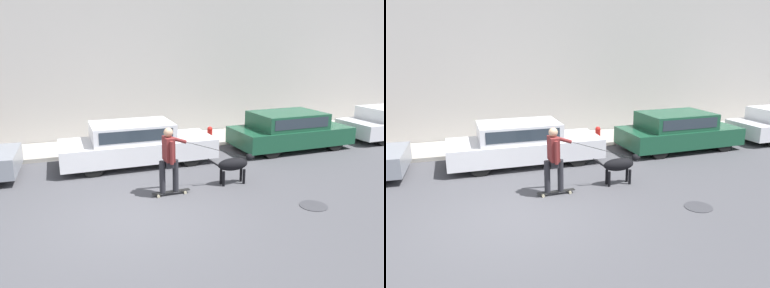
{
  "view_description": "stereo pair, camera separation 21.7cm",
  "coord_description": "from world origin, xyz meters",
  "views": [
    {
      "loc": [
        -1.23,
        -7.08,
        3.4
      ],
      "look_at": [
        1.91,
        1.78,
        0.95
      ],
      "focal_mm": 35.0,
      "sensor_mm": 36.0,
      "label": 1
    },
    {
      "loc": [
        -1.03,
        -7.15,
        3.4
      ],
      "look_at": [
        1.91,
        1.78,
        0.95
      ],
      "focal_mm": 35.0,
      "sensor_mm": 36.0,
      "label": 2
    }
  ],
  "objects": [
    {
      "name": "fire_hydrant",
      "position": [
        3.49,
        4.41,
        0.41
      ],
      "size": [
        0.18,
        0.18,
        0.78
      ],
      "color": "red",
      "rests_on": "ground_plane"
    },
    {
      "name": "parked_car_2",
      "position": [
        6.07,
        3.57,
        0.63
      ],
      "size": [
        4.05,
        1.96,
        1.26
      ],
      "rotation": [
        0.0,
        0.0,
        0.03
      ],
      "color": "black",
      "rests_on": "ground_plane"
    },
    {
      "name": "dog",
      "position": [
        2.78,
        1.07,
        0.51
      ],
      "size": [
        1.27,
        0.33,
        0.75
      ],
      "rotation": [
        0.0,
        0.0,
        -0.02
      ],
      "color": "black",
      "rests_on": "ground_plane"
    },
    {
      "name": "skateboarder",
      "position": [
        1.04,
        0.89,
        0.93
      ],
      "size": [
        2.6,
        0.58,
        1.63
      ],
      "rotation": [
        0.0,
        0.0,
        0.02
      ],
      "color": "beige",
      "rests_on": "ground_plane"
    },
    {
      "name": "parked_car_1",
      "position": [
        0.8,
        3.57,
        0.61
      ],
      "size": [
        4.5,
        1.75,
        1.26
      ],
      "rotation": [
        0.0,
        0.0,
        0.01
      ],
      "color": "black",
      "rests_on": "ground_plane"
    },
    {
      "name": "ground_plane",
      "position": [
        0.0,
        0.0,
        0.0
      ],
      "size": [
        36.0,
        36.0,
        0.0
      ],
      "primitive_type": "plane",
      "color": "#47474C"
    },
    {
      "name": "sidewalk_curb",
      "position": [
        0.0,
        5.69,
        0.06
      ],
      "size": [
        30.0,
        2.07,
        0.12
      ],
      "color": "#A39E93",
      "rests_on": "ground_plane"
    },
    {
      "name": "manhole_cover",
      "position": [
        3.84,
        -0.79,
        0.01
      ],
      "size": [
        0.61,
        0.61,
        0.01
      ],
      "color": "#38383D",
      "rests_on": "ground_plane"
    },
    {
      "name": "back_wall",
      "position": [
        0.0,
        6.9,
        2.82
      ],
      "size": [
        32.0,
        0.3,
        5.64
      ],
      "color": "#B2ADA8",
      "rests_on": "ground_plane"
    }
  ]
}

